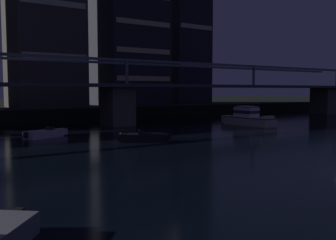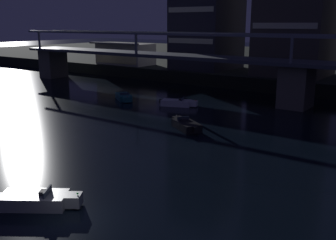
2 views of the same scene
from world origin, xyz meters
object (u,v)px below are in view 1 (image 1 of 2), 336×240
at_px(cabin_cruiser_near_left, 248,118).
at_px(speedboat_near_right, 45,134).
at_px(tower_central, 129,40).
at_px(tower_east_tall, 182,11).
at_px(river_bridge, 118,94).
at_px(speedboat_mid_center, 145,138).

relative_size(cabin_cruiser_near_left, speedboat_near_right, 1.80).
distance_m(tower_central, tower_east_tall, 17.22).
relative_size(tower_east_tall, speedboat_near_right, 8.04).
xyz_separation_m(river_bridge, speedboat_near_right, (-12.92, -8.33, -4.19)).
height_order(river_bridge, tower_central, tower_central).
relative_size(tower_central, speedboat_mid_center, 5.33).
height_order(river_bridge, cabin_cruiser_near_left, river_bridge).
bearing_deg(cabin_cruiser_near_left, speedboat_near_right, 176.06).
bearing_deg(tower_central, cabin_cruiser_near_left, -79.89).
bearing_deg(speedboat_near_right, river_bridge, 32.83).
distance_m(tower_central, speedboat_mid_center, 40.68).
relative_size(tower_central, speedboat_near_right, 5.03).
bearing_deg(speedboat_near_right, tower_central, 46.48).
distance_m(tower_east_tall, speedboat_mid_center, 53.84).
bearing_deg(tower_east_tall, river_bridge, -142.33).
height_order(cabin_cruiser_near_left, speedboat_mid_center, cabin_cruiser_near_left).
height_order(speedboat_near_right, speedboat_mid_center, same).
bearing_deg(river_bridge, speedboat_near_right, -147.17).
height_order(river_bridge, speedboat_mid_center, river_bridge).
xyz_separation_m(cabin_cruiser_near_left, speedboat_near_right, (-28.74, 1.98, -0.64)).
xyz_separation_m(river_bridge, tower_east_tall, (26.03, 20.10, 18.01)).
relative_size(speedboat_near_right, speedboat_mid_center, 1.06).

